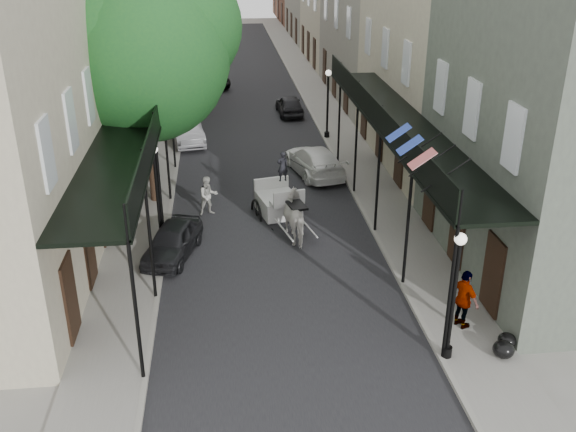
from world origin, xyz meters
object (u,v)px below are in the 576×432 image
object	(u,v)px
lamppost_right_far	(328,103)
car_left_near	(173,241)
lamppost_left	(157,192)
pedestrian_sidewalk_left	(135,154)
lamppost_right_near	(454,295)
car_left_mid	(186,130)
tree_near	(153,47)
tree_far	(173,18)
carriage	(275,186)
car_right_near	(314,161)
pedestrian_sidewalk_right	(464,299)
horse	(298,217)
pedestrian_walking	(208,196)
car_right_far	(290,105)
car_left_far	(207,78)

from	to	relation	value
lamppost_right_far	car_left_near	size ratio (longest dim) A/B	1.05
lamppost_left	pedestrian_sidewalk_left	xyz separation A→B (m)	(-1.70, 7.57, -1.06)
lamppost_right_near	car_left_mid	size ratio (longest dim) A/B	0.86
car_left_mid	car_left_near	bearing A→B (deg)	-100.49
tree_near	lamppost_left	distance (m)	6.10
tree_far	lamppost_left	xyz separation A→B (m)	(0.15, -18.18, -3.79)
carriage	car_right_near	world-z (taller)	carriage
lamppost_left	car_right_near	size ratio (longest dim) A/B	0.81
pedestrian_sidewalk_right	tree_near	bearing A→B (deg)	16.10
tree_near	lamppost_left	bearing A→B (deg)	-88.66
car_left_mid	lamppost_left	bearing A→B (deg)	-102.83
lamppost_left	pedestrian_sidewalk_right	xyz separation A→B (m)	(9.10, -6.66, -1.02)
horse	pedestrian_sidewalk_left	distance (m)	10.29
tree_near	lamppost_left	world-z (taller)	tree_near
tree_near	car_left_mid	size ratio (longest dim) A/B	2.23
pedestrian_walking	car_left_mid	xyz separation A→B (m)	(-1.25, 9.76, -0.10)
lamppost_left	carriage	size ratio (longest dim) A/B	1.27
lamppost_right_far	car_left_near	xyz separation A→B (m)	(-7.70, -13.10, -1.45)
tree_near	horse	world-z (taller)	tree_near
car_right_far	pedestrian_sidewalk_left	bearing A→B (deg)	46.91
lamppost_right_near	horse	size ratio (longest dim) A/B	1.80
tree_near	pedestrian_sidewalk_left	bearing A→B (deg)	115.26
pedestrian_sidewalk_left	car_left_mid	distance (m)	5.15
car_right_far	pedestrian_walking	bearing A→B (deg)	69.36
pedestrian_sidewalk_left	car_right_near	distance (m)	8.46
tree_far	horse	distance (m)	19.71
lamppost_right_far	horse	xyz separation A→B (m)	(-3.12, -12.17, -1.18)
pedestrian_sidewalk_right	car_right_far	world-z (taller)	pedestrian_sidewalk_right
lamppost_right_far	lamppost_left	bearing A→B (deg)	-124.35
tree_near	pedestrian_sidewalk_left	xyz separation A→B (m)	(-1.60, 3.40, -5.50)
lamppost_left	car_left_far	bearing A→B (deg)	86.63
car_right_far	tree_far	bearing A→B (deg)	-9.81
car_left_near	horse	bearing A→B (deg)	27.46
car_left_near	pedestrian_sidewalk_left	bearing A→B (deg)	120.19
pedestrian_sidewalk_right	car_right_near	world-z (taller)	pedestrian_sidewalk_right
tree_near	pedestrian_walking	xyz separation A→B (m)	(1.85, -1.72, -5.68)
car_left_near	pedestrian_sidewalk_right	bearing A→B (deg)	-16.96
lamppost_right_far	horse	bearing A→B (deg)	-104.38
car_left_near	car_left_far	bearing A→B (deg)	103.80
lamppost_right_far	tree_far	bearing A→B (deg)	143.49
lamppost_left	car_right_near	xyz separation A→B (m)	(6.70, 6.64, -1.38)
car_left_mid	car_left_far	distance (m)	13.32
pedestrian_sidewalk_left	pedestrian_sidewalk_right	distance (m)	17.87
lamppost_right_near	pedestrian_sidewalk_left	distance (m)	18.48
horse	car_left_far	xyz separation A→B (m)	(-3.58, 25.67, -0.21)
horse	pedestrian_walking	size ratio (longest dim) A/B	1.27
lamppost_right_near	car_left_mid	bearing A→B (deg)	110.85
tree_near	car_right_far	size ratio (longest dim) A/B	2.67
tree_far	car_right_near	distance (m)	14.38
car_left_far	car_right_far	world-z (taller)	car_left_far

